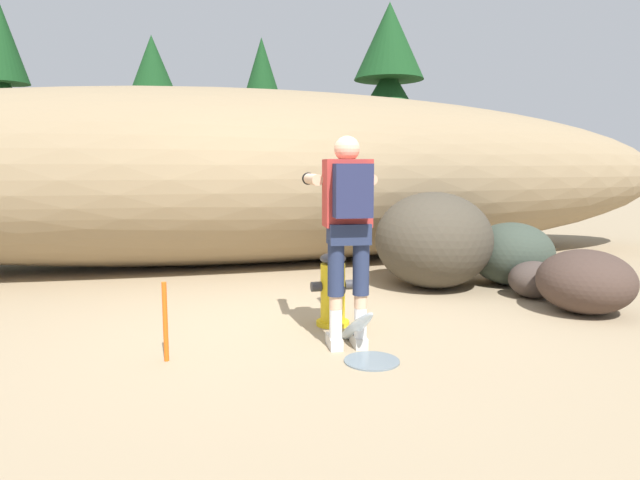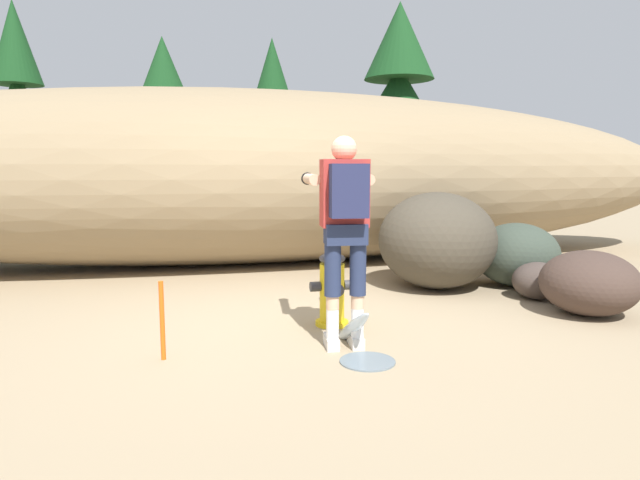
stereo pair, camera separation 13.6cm
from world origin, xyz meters
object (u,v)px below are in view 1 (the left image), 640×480
(boulder_outlier, at_px, (534,280))
(boulder_small, at_px, (585,281))
(utility_worker, at_px, (347,214))
(boulder_large, at_px, (511,254))
(boulder_mid, at_px, (433,240))
(fire_hydrant, at_px, (333,290))
(survey_stake, at_px, (165,322))

(boulder_outlier, bearing_deg, boulder_small, -83.06)
(utility_worker, bearing_deg, boulder_large, -51.16)
(boulder_mid, bearing_deg, fire_hydrant, -142.88)
(fire_hydrant, xyz_separation_m, survey_stake, (-1.47, -0.56, -0.03))
(boulder_outlier, xyz_separation_m, survey_stake, (-3.93, -0.99, 0.10))
(utility_worker, distance_m, boulder_outlier, 2.86)
(boulder_mid, xyz_separation_m, boulder_outlier, (0.83, -0.81, -0.37))
(boulder_large, height_order, boulder_mid, boulder_mid)
(boulder_small, xyz_separation_m, boulder_outlier, (-0.08, 0.67, -0.11))
(fire_hydrant, distance_m, utility_worker, 0.96)
(boulder_outlier, bearing_deg, utility_worker, -157.91)
(fire_hydrant, relative_size, survey_stake, 1.20)
(fire_hydrant, height_order, boulder_small, fire_hydrant)
(boulder_mid, distance_m, boulder_small, 1.75)
(boulder_mid, height_order, survey_stake, boulder_mid)
(boulder_large, relative_size, boulder_outlier, 1.81)
(survey_stake, bearing_deg, boulder_mid, 30.12)
(boulder_mid, xyz_separation_m, survey_stake, (-3.10, -1.80, -0.27))
(utility_worker, xyz_separation_m, survey_stake, (-1.40, 0.04, -0.77))
(survey_stake, bearing_deg, boulder_large, 22.13)
(utility_worker, height_order, boulder_large, utility_worker)
(fire_hydrant, height_order, survey_stake, fire_hydrant)
(boulder_mid, relative_size, boulder_outlier, 2.60)
(boulder_small, bearing_deg, boulder_large, 86.35)
(boulder_mid, relative_size, boulder_small, 1.52)
(utility_worker, distance_m, survey_stake, 1.60)
(fire_hydrant, distance_m, boulder_small, 2.55)
(utility_worker, distance_m, boulder_mid, 2.55)
(fire_hydrant, distance_m, boulder_mid, 2.06)
(fire_hydrant, bearing_deg, boulder_outlier, 9.77)
(boulder_outlier, bearing_deg, fire_hydrant, -170.23)
(boulder_large, relative_size, boulder_small, 1.06)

